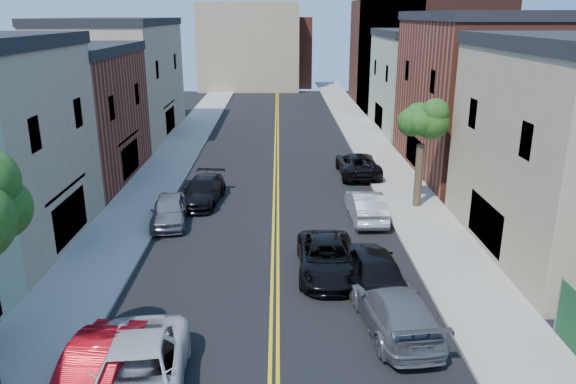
{
  "coord_description": "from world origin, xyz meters",
  "views": [
    {
      "loc": [
        0.19,
        0.68,
        10.39
      ],
      "look_at": [
        0.63,
        26.83,
        2.0
      ],
      "focal_mm": 34.63,
      "sensor_mm": 36.0,
      "label": 1
    }
  ],
  "objects_px": {
    "grey_car_right": "(395,310)",
    "dark_car_right_far": "(358,164)",
    "white_pickup": "(136,378)",
    "grey_car_left": "(169,210)",
    "black_car_left": "(202,191)",
    "black_suv_lane": "(327,258)",
    "black_car_right": "(372,266)",
    "red_sedan": "(96,374)",
    "silver_car_right": "(366,206)"
  },
  "relations": [
    {
      "from": "grey_car_right",
      "to": "dark_car_right_far",
      "type": "bearing_deg",
      "value": -100.53
    },
    {
      "from": "white_pickup",
      "to": "grey_car_left",
      "type": "height_order",
      "value": "white_pickup"
    },
    {
      "from": "black_car_left",
      "to": "black_suv_lane",
      "type": "distance_m",
      "value": 11.28
    },
    {
      "from": "white_pickup",
      "to": "grey_car_right",
      "type": "xyz_separation_m",
      "value": [
        7.93,
        3.66,
        -0.04
      ]
    },
    {
      "from": "white_pickup",
      "to": "dark_car_right_far",
      "type": "xyz_separation_m",
      "value": [
        9.3,
        22.96,
        -0.05
      ]
    },
    {
      "from": "black_car_left",
      "to": "black_car_right",
      "type": "bearing_deg",
      "value": -45.9
    },
    {
      "from": "black_car_right",
      "to": "black_suv_lane",
      "type": "relative_size",
      "value": 0.96
    },
    {
      "from": "dark_car_right_far",
      "to": "grey_car_left",
      "type": "bearing_deg",
      "value": 38.13
    },
    {
      "from": "white_pickup",
      "to": "black_suv_lane",
      "type": "xyz_separation_m",
      "value": [
        5.96,
        8.04,
        -0.1
      ]
    },
    {
      "from": "white_pickup",
      "to": "black_car_left",
      "type": "distance_m",
      "value": 17.34
    },
    {
      "from": "grey_car_right",
      "to": "dark_car_right_far",
      "type": "relative_size",
      "value": 0.97
    },
    {
      "from": "black_suv_lane",
      "to": "dark_car_right_far",
      "type": "bearing_deg",
      "value": 77.95
    },
    {
      "from": "black_car_left",
      "to": "grey_car_right",
      "type": "bearing_deg",
      "value": -52.31
    },
    {
      "from": "red_sedan",
      "to": "white_pickup",
      "type": "distance_m",
      "value": 1.21
    },
    {
      "from": "black_car_left",
      "to": "black_car_right",
      "type": "height_order",
      "value": "black_car_right"
    },
    {
      "from": "white_pickup",
      "to": "grey_car_right",
      "type": "relative_size",
      "value": 1.1
    },
    {
      "from": "grey_car_left",
      "to": "dark_car_right_far",
      "type": "relative_size",
      "value": 0.79
    },
    {
      "from": "grey_car_left",
      "to": "grey_car_right",
      "type": "height_order",
      "value": "grey_car_right"
    },
    {
      "from": "black_car_left",
      "to": "black_car_right",
      "type": "distance_m",
      "value": 13.17
    },
    {
      "from": "grey_car_left",
      "to": "dark_car_right_far",
      "type": "distance_m",
      "value": 14.18
    },
    {
      "from": "dark_car_right_far",
      "to": "black_suv_lane",
      "type": "relative_size",
      "value": 1.07
    },
    {
      "from": "grey_car_left",
      "to": "black_car_left",
      "type": "relative_size",
      "value": 0.87
    },
    {
      "from": "grey_car_left",
      "to": "silver_car_right",
      "type": "bearing_deg",
      "value": -3.65
    },
    {
      "from": "black_car_right",
      "to": "red_sedan",
      "type": "bearing_deg",
      "value": 31.99
    },
    {
      "from": "red_sedan",
      "to": "dark_car_right_far",
      "type": "distance_m",
      "value": 25.01
    },
    {
      "from": "black_car_right",
      "to": "dark_car_right_far",
      "type": "bearing_deg",
      "value": -101.01
    },
    {
      "from": "dark_car_right_far",
      "to": "black_suv_lane",
      "type": "xyz_separation_m",
      "value": [
        -3.34,
        -14.92,
        -0.05
      ]
    },
    {
      "from": "red_sedan",
      "to": "grey_car_right",
      "type": "bearing_deg",
      "value": 24.64
    },
    {
      "from": "red_sedan",
      "to": "grey_car_left",
      "type": "relative_size",
      "value": 1.1
    },
    {
      "from": "grey_car_left",
      "to": "black_car_right",
      "type": "relative_size",
      "value": 0.87
    },
    {
      "from": "grey_car_right",
      "to": "silver_car_right",
      "type": "relative_size",
      "value": 1.15
    },
    {
      "from": "white_pickup",
      "to": "black_car_left",
      "type": "height_order",
      "value": "white_pickup"
    },
    {
      "from": "grey_car_left",
      "to": "silver_car_right",
      "type": "relative_size",
      "value": 0.93
    },
    {
      "from": "black_car_right",
      "to": "dark_car_right_far",
      "type": "relative_size",
      "value": 0.91
    },
    {
      "from": "black_car_left",
      "to": "white_pickup",
      "type": "bearing_deg",
      "value": -82.33
    },
    {
      "from": "white_pickup",
      "to": "black_suv_lane",
      "type": "bearing_deg",
      "value": 47.72
    },
    {
      "from": "black_car_left",
      "to": "grey_car_right",
      "type": "relative_size",
      "value": 0.93
    },
    {
      "from": "grey_car_left",
      "to": "white_pickup",
      "type": "bearing_deg",
      "value": -89.26
    },
    {
      "from": "red_sedan",
      "to": "black_suv_lane",
      "type": "relative_size",
      "value": 0.92
    },
    {
      "from": "grey_car_right",
      "to": "black_car_right",
      "type": "xyz_separation_m",
      "value": [
        -0.28,
        3.28,
        0.07
      ]
    },
    {
      "from": "grey_car_right",
      "to": "black_car_left",
      "type": "bearing_deg",
      "value": -65.06
    },
    {
      "from": "black_car_right",
      "to": "dark_car_right_far",
      "type": "xyz_separation_m",
      "value": [
        1.65,
        16.02,
        -0.08
      ]
    },
    {
      "from": "white_pickup",
      "to": "black_suv_lane",
      "type": "distance_m",
      "value": 10.01
    },
    {
      "from": "grey_car_right",
      "to": "dark_car_right_far",
      "type": "xyz_separation_m",
      "value": [
        1.37,
        19.3,
        -0.01
      ]
    },
    {
      "from": "black_car_left",
      "to": "silver_car_right",
      "type": "xyz_separation_m",
      "value": [
        8.99,
        -2.88,
        0.05
      ]
    },
    {
      "from": "red_sedan",
      "to": "black_car_right",
      "type": "bearing_deg",
      "value": 41.25
    },
    {
      "from": "grey_car_left",
      "to": "black_car_right",
      "type": "distance_m",
      "value": 11.72
    },
    {
      "from": "grey_car_right",
      "to": "grey_car_left",
      "type": "bearing_deg",
      "value": -53.53
    },
    {
      "from": "white_pickup",
      "to": "black_suv_lane",
      "type": "relative_size",
      "value": 1.14
    },
    {
      "from": "red_sedan",
      "to": "black_suv_lane",
      "type": "bearing_deg",
      "value": 51.58
    }
  ]
}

